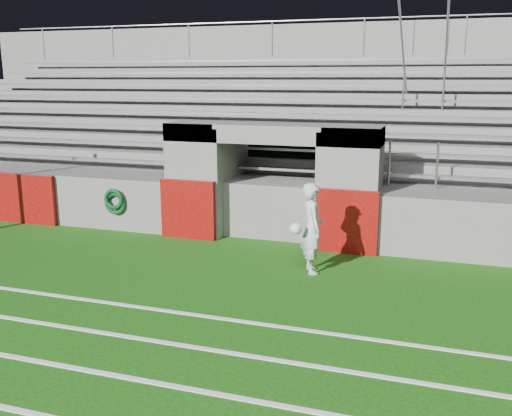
% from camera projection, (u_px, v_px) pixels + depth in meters
% --- Properties ---
extents(ground, '(90.00, 90.00, 0.00)m').
position_uv_depth(ground, '(212.00, 292.00, 9.78)').
color(ground, '#14490C').
rests_on(ground, ground).
extents(stadium_structure, '(26.00, 8.48, 5.42)m').
position_uv_depth(stadium_structure, '(315.00, 150.00, 16.83)').
color(stadium_structure, '#5D5B58').
rests_on(stadium_structure, ground).
extents(goalkeeper_with_ball, '(0.66, 0.80, 1.72)m').
position_uv_depth(goalkeeper_with_ball, '(312.00, 228.00, 10.60)').
color(goalkeeper_with_ball, '#B6BAC0').
rests_on(goalkeeper_with_ball, ground).
extents(hose_coil, '(0.55, 0.15, 0.64)m').
position_uv_depth(hose_coil, '(115.00, 202.00, 13.46)').
color(hose_coil, '#0B3916').
rests_on(hose_coil, ground).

